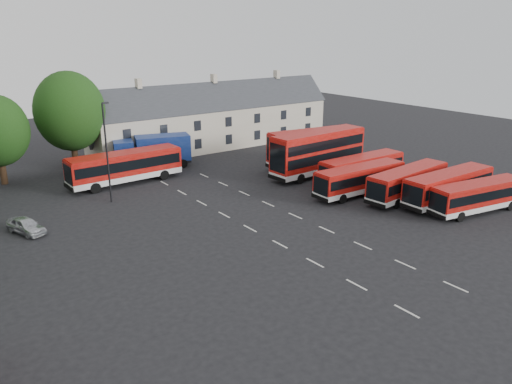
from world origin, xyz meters
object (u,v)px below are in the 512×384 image
(bus_dd_south, at_px, (318,150))
(silver_car, at_px, (26,226))
(lamppost, at_px, (107,150))
(box_truck, at_px, (153,150))
(bus_row_a, at_px, (479,194))

(bus_dd_south, height_order, silver_car, bus_dd_south)
(silver_car, xyz_separation_m, lamppost, (8.47, 3.37, 4.46))
(bus_dd_south, xyz_separation_m, lamppost, (-22.53, 4.82, 2.26))
(box_truck, xyz_separation_m, silver_car, (-17.25, -12.43, -1.51))
(box_truck, distance_m, silver_car, 21.32)
(bus_dd_south, bearing_deg, bus_row_a, -81.69)
(box_truck, bearing_deg, bus_row_a, -44.32)
(bus_row_a, bearing_deg, silver_car, 160.91)
(bus_dd_south, xyz_separation_m, box_truck, (-13.75, 13.88, -0.69))
(box_truck, bearing_deg, silver_car, -127.01)
(bus_row_a, distance_m, bus_dd_south, 17.97)
(box_truck, height_order, lamppost, lamppost)
(silver_car, bearing_deg, box_truck, 16.14)
(bus_row_a, bearing_deg, lamppost, 149.01)
(box_truck, xyz_separation_m, lamppost, (-8.79, -9.06, 2.95))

